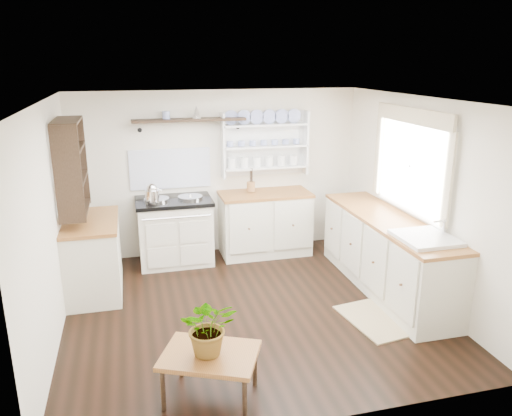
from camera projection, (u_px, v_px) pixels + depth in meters
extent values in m
cube|color=black|center=(251.00, 309.00, 5.60)|extent=(4.00, 3.80, 0.01)
cube|color=silver|center=(219.00, 173.00, 7.04)|extent=(4.00, 0.02, 2.30)
cube|color=silver|center=(419.00, 198.00, 5.75)|extent=(0.02, 3.80, 2.30)
cube|color=silver|center=(49.00, 226.00, 4.80)|extent=(0.02, 3.80, 2.30)
cube|color=white|center=(250.00, 100.00, 4.95)|extent=(4.00, 3.80, 0.01)
cube|color=white|center=(411.00, 166.00, 5.78)|extent=(0.04, 1.40, 1.00)
cube|color=white|center=(410.00, 166.00, 5.78)|extent=(0.02, 1.50, 1.10)
cube|color=beige|center=(413.00, 116.00, 5.60)|extent=(0.04, 1.55, 0.18)
cube|color=beige|center=(175.00, 233.00, 6.78)|extent=(0.97, 0.63, 0.85)
cube|color=black|center=(174.00, 201.00, 6.65)|extent=(1.01, 0.67, 0.05)
cylinder|color=silver|center=(157.00, 199.00, 6.59)|extent=(0.33, 0.33, 0.03)
cylinder|color=silver|center=(190.00, 197.00, 6.69)|extent=(0.33, 0.33, 0.03)
cylinder|color=silver|center=(177.00, 218.00, 6.36)|extent=(0.87, 0.02, 0.02)
cube|color=beige|center=(265.00, 224.00, 7.10)|extent=(1.25, 0.60, 0.88)
cube|color=brown|center=(265.00, 194.00, 6.98)|extent=(1.27, 0.63, 0.04)
cube|color=beige|center=(386.00, 255.00, 5.97)|extent=(0.60, 2.40, 0.88)
cube|color=brown|center=(389.00, 220.00, 5.85)|extent=(0.62, 2.43, 0.04)
cube|color=white|center=(424.00, 249.00, 5.18)|extent=(0.55, 0.60, 0.28)
cylinder|color=silver|center=(443.00, 229.00, 5.17)|extent=(0.02, 0.02, 0.22)
cube|color=beige|center=(94.00, 257.00, 5.91)|extent=(0.60, 1.10, 0.88)
cube|color=brown|center=(90.00, 222.00, 5.78)|extent=(0.62, 1.13, 0.04)
cube|color=white|center=(263.00, 143.00, 7.06)|extent=(1.20, 0.03, 0.90)
cube|color=white|center=(265.00, 144.00, 6.98)|extent=(1.20, 0.22, 0.02)
cylinder|color=navy|center=(265.00, 125.00, 6.91)|extent=(0.20, 0.02, 0.20)
cube|color=black|center=(189.00, 120.00, 6.60)|extent=(1.50, 0.24, 0.04)
cone|color=black|center=(139.00, 129.00, 6.54)|extent=(0.06, 0.20, 0.06)
cone|color=black|center=(236.00, 126.00, 6.85)|extent=(0.06, 0.20, 0.06)
cube|color=black|center=(71.00, 166.00, 5.56)|extent=(0.28, 0.80, 1.05)
cylinder|color=#9B6739|center=(251.00, 187.00, 6.98)|extent=(0.12, 0.12, 0.14)
cube|color=brown|center=(210.00, 355.00, 4.03)|extent=(0.91, 0.81, 0.04)
cylinder|color=black|center=(163.00, 390.00, 3.93)|extent=(0.04, 0.04, 0.37)
cylinder|color=black|center=(181.00, 358.00, 4.35)|extent=(0.04, 0.04, 0.37)
cylinder|color=black|center=(245.00, 399.00, 3.82)|extent=(0.04, 0.04, 0.37)
cylinder|color=black|center=(255.00, 366.00, 4.24)|extent=(0.04, 0.04, 0.37)
imported|color=#3F7233|center=(209.00, 326.00, 3.95)|extent=(0.48, 0.43, 0.49)
cube|color=#918254|center=(375.00, 320.00, 5.35)|extent=(0.67, 0.92, 0.02)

